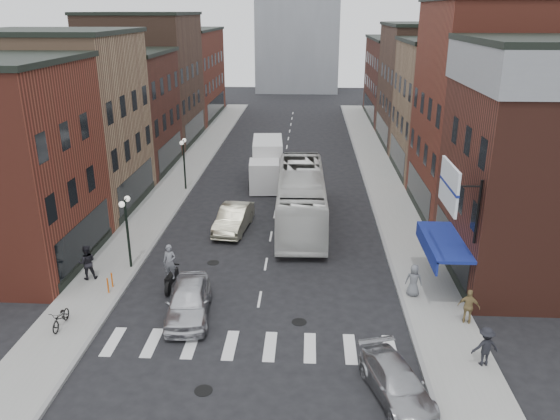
{
  "coord_description": "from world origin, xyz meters",
  "views": [
    {
      "loc": [
        2.29,
        -22.74,
        13.48
      ],
      "look_at": [
        0.76,
        5.59,
        3.05
      ],
      "focal_mm": 35.0,
      "sensor_mm": 36.0,
      "label": 1
    }
  ],
  "objects_px": {
    "ped_left_solo": "(87,262)",
    "ped_right_a": "(485,346)",
    "box_truck": "(267,163)",
    "sedan_left_far": "(234,219)",
    "ped_right_c": "(414,280)",
    "streetlamp_far": "(184,155)",
    "sedan_left_near": "(188,301)",
    "transit_bus": "(301,197)",
    "parked_bicycle": "(61,318)",
    "motorcycle_rider": "(170,268)",
    "streetlamp_near": "(126,220)",
    "billboard_sign": "(451,187)",
    "curb_car": "(397,383)",
    "ped_right_b": "(469,307)",
    "bike_rack": "(110,283)"
  },
  "relations": [
    {
      "from": "streetlamp_far",
      "to": "billboard_sign",
      "type": "bearing_deg",
      "value": -47.59
    },
    {
      "from": "box_truck",
      "to": "sedan_left_far",
      "type": "bearing_deg",
      "value": -101.48
    },
    {
      "from": "ped_right_a",
      "to": "ped_right_b",
      "type": "relative_size",
      "value": 1.02
    },
    {
      "from": "sedan_left_far",
      "to": "ped_left_solo",
      "type": "xyz_separation_m",
      "value": [
        -6.7,
        -7.47,
        0.28
      ]
    },
    {
      "from": "sedan_left_near",
      "to": "curb_car",
      "type": "xyz_separation_m",
      "value": [
        8.83,
        -5.22,
        -0.2
      ]
    },
    {
      "from": "ped_left_solo",
      "to": "ped_right_b",
      "type": "xyz_separation_m",
      "value": [
        18.77,
        -3.32,
        -0.11
      ]
    },
    {
      "from": "streetlamp_far",
      "to": "parked_bicycle",
      "type": "height_order",
      "value": "streetlamp_far"
    },
    {
      "from": "transit_bus",
      "to": "sedan_left_near",
      "type": "height_order",
      "value": "transit_bus"
    },
    {
      "from": "streetlamp_near",
      "to": "ped_right_c",
      "type": "relative_size",
      "value": 2.5
    },
    {
      "from": "curb_car",
      "to": "ped_right_a",
      "type": "xyz_separation_m",
      "value": [
        3.73,
        1.97,
        0.36
      ]
    },
    {
      "from": "sedan_left_near",
      "to": "ped_left_solo",
      "type": "height_order",
      "value": "ped_left_solo"
    },
    {
      "from": "transit_bus",
      "to": "motorcycle_rider",
      "type": "bearing_deg",
      "value": -125.19
    },
    {
      "from": "ped_left_solo",
      "to": "ped_right_a",
      "type": "bearing_deg",
      "value": 141.18
    },
    {
      "from": "ped_right_c",
      "to": "ped_left_solo",
      "type": "bearing_deg",
      "value": 9.06
    },
    {
      "from": "billboard_sign",
      "to": "ped_left_solo",
      "type": "relative_size",
      "value": 1.98
    },
    {
      "from": "streetlamp_far",
      "to": "motorcycle_rider",
      "type": "bearing_deg",
      "value": -80.19
    },
    {
      "from": "streetlamp_near",
      "to": "sedan_left_near",
      "type": "distance_m",
      "value": 6.7
    },
    {
      "from": "motorcycle_rider",
      "to": "parked_bicycle",
      "type": "bearing_deg",
      "value": -128.88
    },
    {
      "from": "ped_right_c",
      "to": "streetlamp_far",
      "type": "bearing_deg",
      "value": -35.55
    },
    {
      "from": "bike_rack",
      "to": "sedan_left_near",
      "type": "xyz_separation_m",
      "value": [
        4.45,
        -2.04,
        0.27
      ]
    },
    {
      "from": "transit_bus",
      "to": "bike_rack",
      "type": "bearing_deg",
      "value": -134.04
    },
    {
      "from": "billboard_sign",
      "to": "streetlamp_far",
      "type": "bearing_deg",
      "value": 132.41
    },
    {
      "from": "parked_bicycle",
      "to": "ped_right_c",
      "type": "bearing_deg",
      "value": 11.73
    },
    {
      "from": "box_truck",
      "to": "sedan_left_far",
      "type": "distance_m",
      "value": 10.69
    },
    {
      "from": "streetlamp_far",
      "to": "transit_bus",
      "type": "distance_m",
      "value": 11.35
    },
    {
      "from": "streetlamp_far",
      "to": "ped_right_a",
      "type": "xyz_separation_m",
      "value": [
        16.81,
        -21.98,
        -1.93
      ]
    },
    {
      "from": "sedan_left_far",
      "to": "ped_right_c",
      "type": "relative_size",
      "value": 2.99
    },
    {
      "from": "streetlamp_near",
      "to": "ped_right_a",
      "type": "height_order",
      "value": "streetlamp_near"
    },
    {
      "from": "ped_left_solo",
      "to": "parked_bicycle",
      "type": "bearing_deg",
      "value": 77.3
    },
    {
      "from": "billboard_sign",
      "to": "ped_left_solo",
      "type": "height_order",
      "value": "billboard_sign"
    },
    {
      "from": "sedan_left_near",
      "to": "ped_right_b",
      "type": "bearing_deg",
      "value": -7.09
    },
    {
      "from": "billboard_sign",
      "to": "transit_bus",
      "type": "relative_size",
      "value": 0.29
    },
    {
      "from": "ped_right_a",
      "to": "ped_right_c",
      "type": "relative_size",
      "value": 1.02
    },
    {
      "from": "transit_bus",
      "to": "ped_left_solo",
      "type": "relative_size",
      "value": 6.85
    },
    {
      "from": "transit_bus",
      "to": "parked_bicycle",
      "type": "distance_m",
      "value": 17.26
    },
    {
      "from": "curb_car",
      "to": "box_truck",
      "type": "bearing_deg",
      "value": 88.04
    },
    {
      "from": "curb_car",
      "to": "ped_right_a",
      "type": "bearing_deg",
      "value": 11.5
    },
    {
      "from": "streetlamp_far",
      "to": "sedan_left_near",
      "type": "relative_size",
      "value": 0.85
    },
    {
      "from": "motorcycle_rider",
      "to": "sedan_left_near",
      "type": "relative_size",
      "value": 0.5
    },
    {
      "from": "streetlamp_far",
      "to": "ped_right_a",
      "type": "distance_m",
      "value": 27.74
    },
    {
      "from": "bike_rack",
      "to": "ped_right_c",
      "type": "height_order",
      "value": "ped_right_c"
    },
    {
      "from": "transit_bus",
      "to": "ped_right_c",
      "type": "xyz_separation_m",
      "value": [
        5.73,
        -9.96,
        -0.81
      ]
    },
    {
      "from": "streetlamp_near",
      "to": "bike_rack",
      "type": "relative_size",
      "value": 5.14
    },
    {
      "from": "sedan_left_far",
      "to": "box_truck",
      "type": "bearing_deg",
      "value": 89.28
    },
    {
      "from": "motorcycle_rider",
      "to": "transit_bus",
      "type": "xyz_separation_m",
      "value": [
        6.46,
        9.62,
        0.65
      ]
    },
    {
      "from": "transit_bus",
      "to": "parked_bicycle",
      "type": "relative_size",
      "value": 7.55
    },
    {
      "from": "ped_right_c",
      "to": "parked_bicycle",
      "type": "bearing_deg",
      "value": 25.07
    },
    {
      "from": "ped_right_a",
      "to": "box_truck",
      "type": "bearing_deg",
      "value": -78.41
    },
    {
      "from": "streetlamp_near",
      "to": "sedan_left_far",
      "type": "height_order",
      "value": "streetlamp_near"
    },
    {
      "from": "streetlamp_near",
      "to": "ped_left_solo",
      "type": "bearing_deg",
      "value": -138.85
    }
  ]
}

